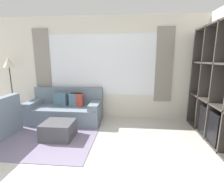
# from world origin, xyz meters

# --- Properties ---
(ground_plane) EXTENTS (16.00, 16.00, 0.00)m
(ground_plane) POSITION_xyz_m (0.00, 0.00, 0.00)
(ground_plane) COLOR beige
(wall_back) EXTENTS (6.55, 0.11, 2.70)m
(wall_back) POSITION_xyz_m (0.00, 3.00, 1.36)
(wall_back) COLOR silver
(wall_back) RESTS_ON ground_plane
(area_rug) EXTENTS (2.81, 1.83, 0.01)m
(area_rug) POSITION_xyz_m (-1.33, 1.47, 0.01)
(area_rug) COLOR slate
(area_rug) RESTS_ON ground_plane
(shelving_unit) EXTENTS (0.39, 2.22, 2.29)m
(shelving_unit) POSITION_xyz_m (2.51, 1.70, 1.10)
(shelving_unit) COLOR #232328
(shelving_unit) RESTS_ON ground_plane
(couch_main) EXTENTS (1.87, 0.89, 0.85)m
(couch_main) POSITION_xyz_m (-0.90, 2.52, 0.31)
(couch_main) COLOR slate
(couch_main) RESTS_ON ground_plane
(ottoman) EXTENTS (0.61, 0.58, 0.35)m
(ottoman) POSITION_xyz_m (-0.68, 1.50, 0.18)
(ottoman) COLOR #47474C
(ottoman) RESTS_ON ground_plane
(floor_lamp) EXTENTS (0.29, 0.29, 1.65)m
(floor_lamp) POSITION_xyz_m (-2.45, 2.69, 1.38)
(floor_lamp) COLOR black
(floor_lamp) RESTS_ON ground_plane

